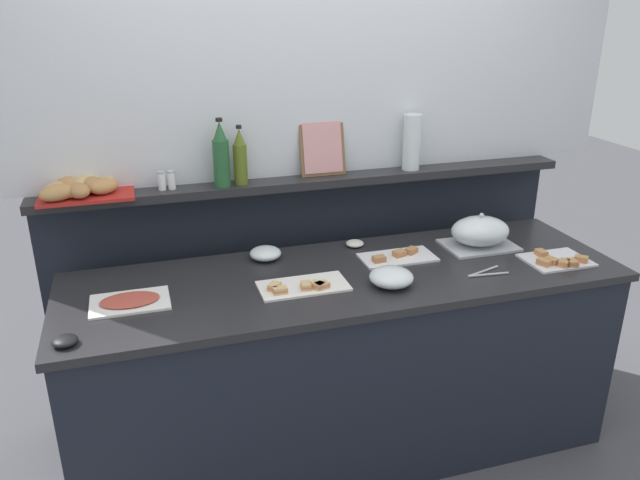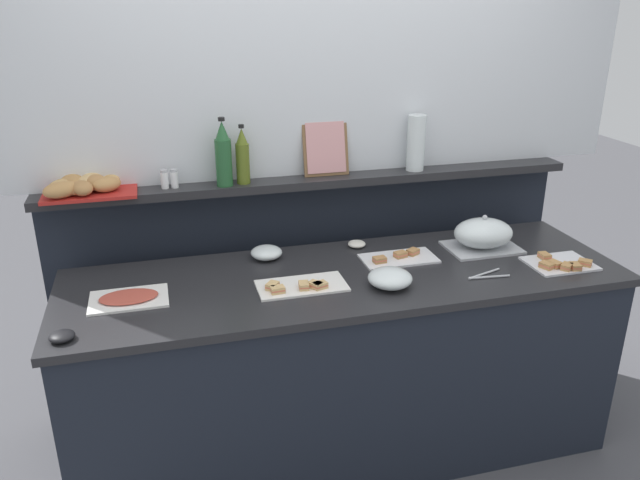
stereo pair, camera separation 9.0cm
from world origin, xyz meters
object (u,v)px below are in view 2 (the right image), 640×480
(water_carafe, at_px, (416,143))
(glass_bowl_medium, at_px, (266,253))
(bread_basket, at_px, (83,186))
(serving_tongs, at_px, (486,275))
(pepper_shaker, at_px, (174,179))
(condiment_bowl_dark, at_px, (357,244))
(glass_bowl_large, at_px, (390,279))
(condiment_bowl_red, at_px, (62,336))
(olive_oil_bottle, at_px, (243,157))
(salt_shaker, at_px, (164,179))
(sandwich_platter_rear, at_px, (398,258))
(framed_picture, at_px, (325,148))
(serving_cloche, at_px, (483,234))
(cold_cuts_platter, at_px, (129,298))
(wine_bottle_green, at_px, (223,155))
(sandwich_platter_side, at_px, (560,264))
(sandwich_platter_front, at_px, (301,286))

(water_carafe, bearing_deg, glass_bowl_medium, -165.05)
(water_carafe, bearing_deg, bread_basket, -179.75)
(serving_tongs, bearing_deg, pepper_shaker, 152.34)
(condiment_bowl_dark, xyz_separation_m, bread_basket, (-1.22, 0.18, 0.33))
(glass_bowl_medium, height_order, water_carafe, water_carafe)
(glass_bowl_large, xyz_separation_m, serving_tongs, (0.44, -0.02, -0.03))
(condiment_bowl_red, distance_m, olive_oil_bottle, 1.14)
(salt_shaker, distance_m, bread_basket, 0.35)
(glass_bowl_large, xyz_separation_m, water_carafe, (0.37, 0.64, 0.41))
(sandwich_platter_rear, distance_m, framed_picture, 0.65)
(sandwich_platter_rear, xyz_separation_m, serving_cloche, (0.43, 0.02, 0.06))
(serving_cloche, xyz_separation_m, salt_shaker, (-1.44, 0.37, 0.28))
(olive_oil_bottle, bearing_deg, water_carafe, 0.55)
(serving_tongs, relative_size, olive_oil_bottle, 0.68)
(cold_cuts_platter, height_order, glass_bowl_large, glass_bowl_large)
(serving_cloche, distance_m, glass_bowl_large, 0.64)
(glass_bowl_large, relative_size, framed_picture, 0.69)
(olive_oil_bottle, bearing_deg, wine_bottle_green, -169.62)
(sandwich_platter_side, height_order, bread_basket, bread_basket)
(wine_bottle_green, height_order, water_carafe, wine_bottle_green)
(glass_bowl_large, bearing_deg, cold_cuts_platter, 171.93)
(glass_bowl_large, height_order, salt_shaker, salt_shaker)
(condiment_bowl_dark, relative_size, salt_shaker, 0.98)
(condiment_bowl_red, bearing_deg, condiment_bowl_dark, 23.70)
(condiment_bowl_dark, bearing_deg, glass_bowl_large, -90.38)
(sandwich_platter_side, bearing_deg, cold_cuts_platter, 175.36)
(serving_cloche, distance_m, condiment_bowl_dark, 0.60)
(condiment_bowl_red, height_order, wine_bottle_green, wine_bottle_green)
(sandwich_platter_rear, xyz_separation_m, bread_basket, (-1.35, 0.38, 0.34))
(framed_picture, bearing_deg, glass_bowl_medium, -144.11)
(sandwich_platter_front, xyz_separation_m, glass_bowl_medium, (-0.08, 0.35, 0.02))
(olive_oil_bottle, bearing_deg, framed_picture, 6.47)
(sandwich_platter_side, relative_size, cold_cuts_platter, 0.94)
(serving_tongs, height_order, pepper_shaker, pepper_shaker)
(sandwich_platter_front, height_order, olive_oil_bottle, olive_oil_bottle)
(glass_bowl_medium, bearing_deg, sandwich_platter_side, -18.75)
(serving_cloche, xyz_separation_m, water_carafe, (-0.21, 0.37, 0.37))
(sandwich_platter_front, height_order, framed_picture, framed_picture)
(condiment_bowl_red, xyz_separation_m, condiment_bowl_dark, (1.27, 0.56, -0.00))
(cold_cuts_platter, xyz_separation_m, bread_basket, (-0.16, 0.48, 0.34))
(glass_bowl_large, relative_size, serving_tongs, 1.00)
(serving_cloche, xyz_separation_m, wine_bottle_green, (-1.17, 0.34, 0.38))
(sandwich_platter_rear, height_order, pepper_shaker, pepper_shaker)
(wine_bottle_green, relative_size, framed_picture, 1.17)
(sandwich_platter_front, height_order, sandwich_platter_rear, same)
(bread_basket, xyz_separation_m, water_carafe, (1.58, 0.01, 0.10))
(cold_cuts_platter, bearing_deg, sandwich_platter_front, -5.83)
(serving_tongs, xyz_separation_m, olive_oil_bottle, (-0.94, 0.65, 0.43))
(condiment_bowl_red, bearing_deg, glass_bowl_large, 4.89)
(wine_bottle_green, bearing_deg, pepper_shaker, 173.77)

